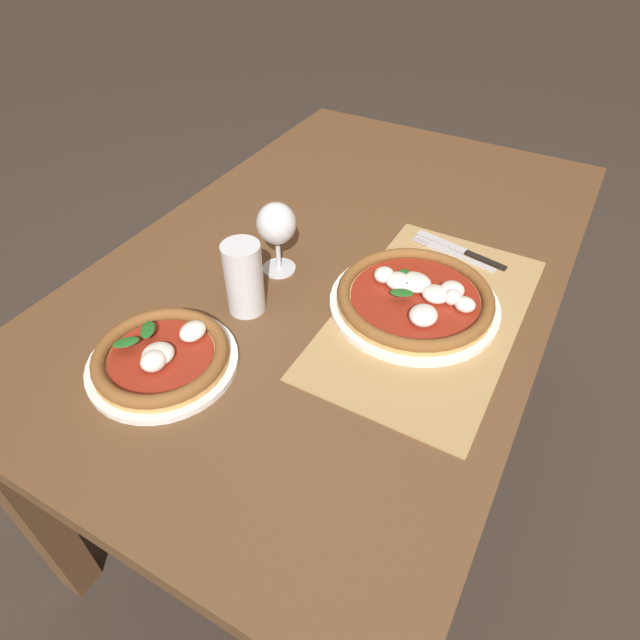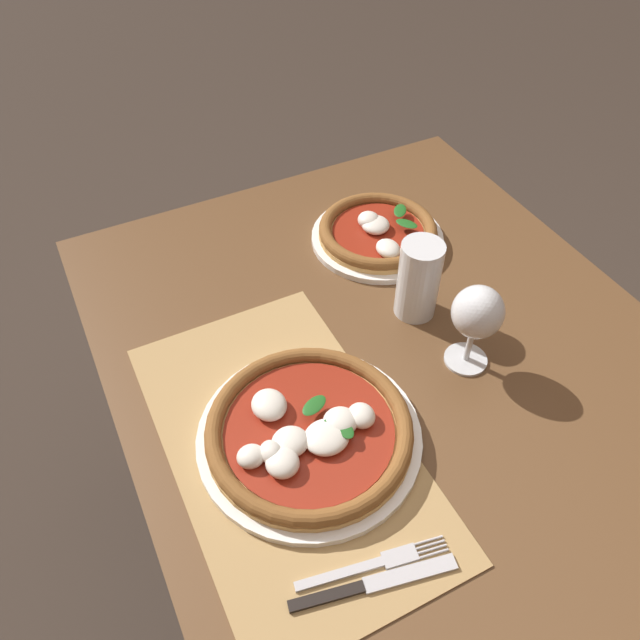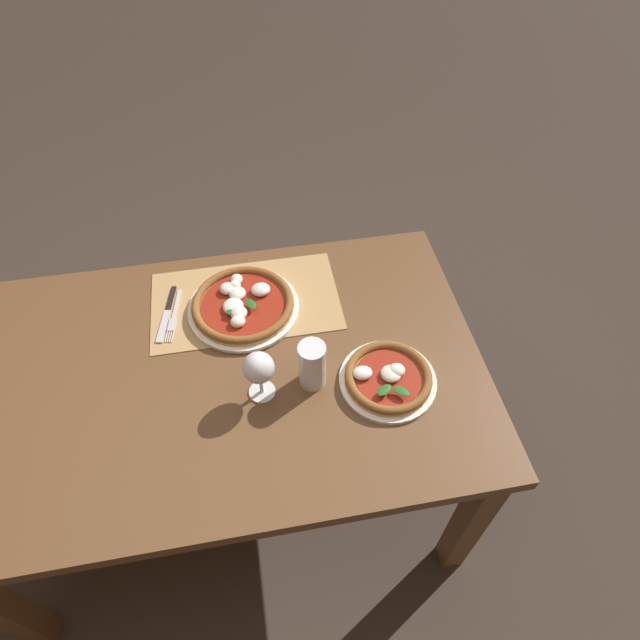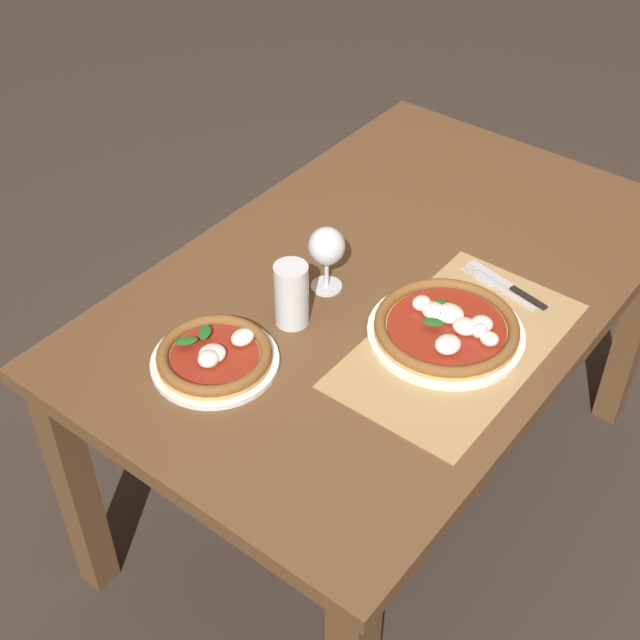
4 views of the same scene
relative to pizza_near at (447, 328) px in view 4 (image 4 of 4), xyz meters
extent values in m
plane|color=#382D26|center=(0.09, 0.20, -0.76)|extent=(24.00, 24.00, 0.00)
cube|color=brown|center=(0.09, 0.20, -0.04)|extent=(1.44, 0.90, 0.04)
cube|color=brown|center=(0.75, -0.19, -0.41)|extent=(0.07, 0.07, 0.70)
cube|color=brown|center=(-0.57, 0.59, -0.41)|extent=(0.07, 0.07, 0.70)
cube|color=brown|center=(0.75, 0.59, -0.41)|extent=(0.07, 0.07, 0.70)
cube|color=#A88451|center=(-0.01, -0.03, -0.02)|extent=(0.56, 0.32, 0.00)
cylinder|color=white|center=(0.00, 0.00, -0.01)|extent=(0.33, 0.33, 0.01)
cylinder|color=tan|center=(0.00, 0.00, 0.00)|extent=(0.30, 0.30, 0.01)
torus|color=brown|center=(0.00, 0.00, 0.01)|extent=(0.30, 0.30, 0.02)
cylinder|color=maroon|center=(0.00, 0.00, 0.00)|extent=(0.25, 0.25, 0.00)
ellipsoid|color=silver|center=(0.01, 0.04, 0.02)|extent=(0.05, 0.05, 0.03)
ellipsoid|color=silver|center=(0.02, 0.08, 0.02)|extent=(0.04, 0.04, 0.03)
ellipsoid|color=silver|center=(0.03, 0.01, 0.01)|extent=(0.06, 0.07, 0.02)
ellipsoid|color=silver|center=(0.02, -0.06, 0.02)|extent=(0.04, 0.03, 0.03)
ellipsoid|color=silver|center=(-0.06, -0.04, 0.02)|extent=(0.06, 0.05, 0.03)
ellipsoid|color=silver|center=(0.01, -0.09, 0.01)|extent=(0.04, 0.04, 0.03)
ellipsoid|color=silver|center=(0.01, -0.03, 0.01)|extent=(0.05, 0.05, 0.03)
ellipsoid|color=silver|center=(0.04, -0.06, 0.02)|extent=(0.05, 0.05, 0.03)
ellipsoid|color=#1E5B1E|center=(-0.02, 0.02, 0.02)|extent=(0.04, 0.05, 0.00)
ellipsoid|color=#1E5B1E|center=(0.02, 0.02, 0.02)|extent=(0.05, 0.04, 0.00)
ellipsoid|color=#1E5B1E|center=(0.03, 0.04, 0.02)|extent=(0.05, 0.03, 0.00)
cylinder|color=white|center=(-0.35, 0.32, -0.02)|extent=(0.26, 0.26, 0.01)
cylinder|color=tan|center=(-0.35, 0.32, -0.01)|extent=(0.23, 0.23, 0.01)
torus|color=brown|center=(-0.35, 0.32, 0.00)|extent=(0.23, 0.23, 0.02)
cylinder|color=maroon|center=(-0.35, 0.32, 0.00)|extent=(0.18, 0.18, 0.00)
ellipsoid|color=silver|center=(-0.36, 0.32, 0.01)|extent=(0.06, 0.05, 0.02)
ellipsoid|color=silver|center=(-0.38, 0.31, 0.01)|extent=(0.05, 0.04, 0.03)
ellipsoid|color=silver|center=(-0.29, 0.30, 0.01)|extent=(0.05, 0.04, 0.03)
ellipsoid|color=#1E5B1E|center=(-0.33, 0.37, 0.02)|extent=(0.05, 0.04, 0.00)
ellipsoid|color=#1E5B1E|center=(-0.37, 0.38, 0.02)|extent=(0.05, 0.05, 0.00)
cylinder|color=silver|center=(-0.02, 0.30, -0.02)|extent=(0.07, 0.07, 0.00)
cylinder|color=silver|center=(-0.02, 0.30, 0.01)|extent=(0.01, 0.01, 0.06)
ellipsoid|color=silver|center=(-0.02, 0.30, 0.09)|extent=(0.08, 0.08, 0.08)
ellipsoid|color=#C17019|center=(-0.02, 0.30, 0.08)|extent=(0.07, 0.07, 0.05)
cylinder|color=silver|center=(-0.16, 0.28, 0.05)|extent=(0.07, 0.07, 0.15)
cylinder|color=black|center=(-0.16, 0.28, 0.03)|extent=(0.07, 0.07, 0.12)
cylinder|color=silver|center=(-0.16, 0.28, 0.10)|extent=(0.07, 0.07, 0.02)
cube|color=#B7B7BC|center=(0.19, -0.05, -0.02)|extent=(0.03, 0.12, 0.00)
cube|color=#B7B7BC|center=(0.21, 0.03, -0.02)|extent=(0.03, 0.05, 0.00)
cylinder|color=#B7B7BC|center=(0.22, 0.07, -0.02)|extent=(0.01, 0.04, 0.00)
cylinder|color=#B7B7BC|center=(0.22, 0.07, -0.02)|extent=(0.01, 0.04, 0.00)
cylinder|color=#B7B7BC|center=(0.21, 0.07, -0.02)|extent=(0.01, 0.04, 0.00)
cylinder|color=#B7B7BC|center=(0.21, 0.07, -0.02)|extent=(0.01, 0.04, 0.00)
cube|color=black|center=(0.21, -0.08, -0.02)|extent=(0.03, 0.10, 0.01)
cube|color=#B7B7BC|center=(0.23, 0.03, -0.02)|extent=(0.04, 0.12, 0.00)
camera|label=1|loc=(-0.78, -0.22, 0.66)|focal=30.00mm
camera|label=2|loc=(0.46, -0.21, 0.76)|focal=35.00mm
camera|label=3|loc=(-0.04, 1.06, 1.17)|focal=30.00mm
camera|label=4|loc=(-1.24, -0.63, 1.22)|focal=50.00mm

